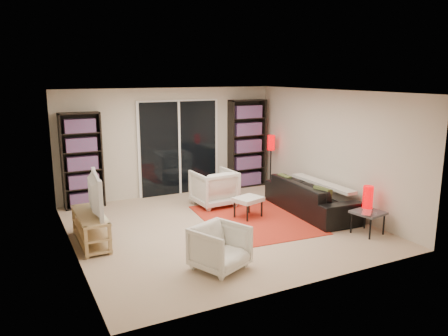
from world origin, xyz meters
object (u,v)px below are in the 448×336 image
Objects in this scene: side_table at (368,214)px; bookshelf_right at (247,144)px; sofa at (311,196)px; ottoman at (248,200)px; armchair_front at (220,248)px; bookshelf_left at (82,161)px; floor_lamp at (271,149)px; armchair_back at (214,188)px; tv_stand at (91,228)px.

bookshelf_right is at bearing 93.29° from side_table.
sofa reaches higher than ottoman.
sofa is 3.22× the size of armchair_front.
ottoman is (-1.18, -2.12, -0.71)m from bookshelf_right.
floor_lamp is at bearing -6.65° from bookshelf_left.
floor_lamp is at bearing 24.96° from armchair_front.
bookshelf_left reaches higher than armchair_back.
side_table is (1.39, -1.68, 0.01)m from ottoman.
bookshelf_right is at bearing -0.00° from bookshelf_left.
armchair_back is 1.51× the size of side_table.
bookshelf_left is 3.85m from bookshelf_right.
bookshelf_left is 0.88× the size of sofa.
bookshelf_right is at bearing 60.98° from ottoman.
tv_stand is (-0.25, -2.10, -0.71)m from bookshelf_left.
bookshelf_right is (3.85, -0.00, 0.07)m from bookshelf_left.
ottoman is 1.11× the size of side_table.
armchair_back reaches higher than ottoman.
armchair_front reaches higher than ottoman.
sofa is at bearing 5.16° from armchair_front.
ottoman is at bearing -38.42° from bookshelf_left.
armchair_back is at bearing 42.59° from armchair_front.
armchair_front is (-2.75, -1.50, -0.01)m from sofa.
armchair_back is at bearing -160.88° from floor_lamp.
bookshelf_right reaches higher than sofa.
armchair_front is at bearing -124.28° from bookshelf_right.
bookshelf_right is 4.67m from tv_stand.
bookshelf_left is at bearing 173.35° from floor_lamp.
sofa is at bearing -4.11° from tv_stand.
armchair_front is 2.31m from ottoman.
armchair_front is 2.87m from side_table.
bookshelf_right is at bearing 27.12° from tv_stand.
bookshelf_right is 2.51m from sofa.
tv_stand is 2.86m from armchair_back.
sofa reaches higher than side_table.
armchair_front reaches higher than tv_stand.
armchair_front is 1.14× the size of ottoman.
bookshelf_left is 4.13m from armchair_front.
sofa reaches higher than armchair_front.
tv_stand is at bearing 89.89° from sofa.
sofa is 2.03m from floor_lamp.
bookshelf_left is at bearing 62.65° from sofa.
armchair_back is 1.36× the size of ottoman.
floor_lamp is (3.02, 3.40, 0.66)m from armchair_front.
sofa is 1.72× the size of floor_lamp.
side_table is (1.63, -2.69, -0.02)m from armchair_back.
armchair_front is 0.54× the size of floor_lamp.
bookshelf_left is 1.51× the size of floor_lamp.
bookshelf_left is 3.21× the size of ottoman.
bookshelf_right reaches higher than side_table.
bookshelf_left reaches higher than sofa.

